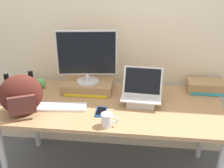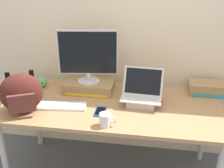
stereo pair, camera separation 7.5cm
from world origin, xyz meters
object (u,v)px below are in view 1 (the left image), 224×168
plush_toy (40,83)px  cell_phone (101,112)px  desktop_monitor (87,56)px  toner_box_cyan (205,86)px  open_laptop (142,97)px  messenger_backpack (21,95)px  external_keyboard (59,107)px  coffee_mug (107,120)px  toner_box_yellow (88,86)px

plush_toy → cell_phone: bearing=-30.8°
desktop_monitor → toner_box_cyan: desktop_monitor is taller
open_laptop → messenger_backpack: (-0.90, -0.25, 0.10)m
cell_phone → toner_box_cyan: size_ratio=0.46×
cell_phone → open_laptop: bearing=31.1°
messenger_backpack → cell_phone: size_ratio=2.53×
cell_phone → toner_box_cyan: toner_box_cyan is taller
external_keyboard → coffee_mug: size_ratio=3.55×
open_laptop → external_keyboard: open_laptop is taller
messenger_backpack → toner_box_cyan: (1.46, 0.53, -0.11)m
desktop_monitor → toner_box_cyan: (1.03, 0.11, -0.28)m
messenger_backpack → cell_phone: messenger_backpack is taller
open_laptop → messenger_backpack: size_ratio=0.88×
external_keyboard → messenger_backpack: messenger_backpack is taller
toner_box_cyan → coffee_mug: bearing=-141.0°
toner_box_yellow → cell_phone: (0.17, -0.35, -0.04)m
external_keyboard → toner_box_cyan: bearing=14.4°
toner_box_yellow → toner_box_cyan: bearing=5.9°
cell_phone → toner_box_yellow: bearing=115.9°
external_keyboard → open_laptop: bearing=8.0°
toner_box_yellow → toner_box_cyan: size_ratio=1.35×
messenger_backpack → external_keyboard: bearing=-2.5°
coffee_mug → cell_phone: size_ratio=0.85×
messenger_backpack → plush_toy: bearing=67.9°
open_laptop → cell_phone: (-0.31, -0.18, -0.05)m
desktop_monitor → toner_box_yellow: bearing=92.7°
toner_box_yellow → external_keyboard: size_ratio=0.97×
toner_box_cyan → plush_toy: bearing=-176.2°
open_laptop → messenger_backpack: 0.94m
plush_toy → coffee_mug: bearing=-38.4°
messenger_backpack → cell_phone: (0.59, 0.07, -0.15)m
messenger_backpack → plush_toy: 0.45m
toner_box_yellow → messenger_backpack: messenger_backpack is taller
plush_toy → toner_box_cyan: 1.48m
messenger_backpack → coffee_mug: size_ratio=2.99×
toner_box_yellow → open_laptop: (0.47, -0.17, 0.02)m
external_keyboard → desktop_monitor: bearing=56.3°
open_laptop → coffee_mug: 0.43m
coffee_mug → cell_phone: (-0.07, 0.18, -0.04)m
cell_phone → plush_toy: 0.71m
plush_toy → toner_box_yellow: bearing=-1.3°
coffee_mug → plush_toy: size_ratio=1.37×
open_laptop → toner_box_cyan: (0.56, 0.28, -0.01)m
desktop_monitor → messenger_backpack: size_ratio=1.35×
plush_toy → toner_box_cyan: size_ratio=0.29×
desktop_monitor → plush_toy: 0.52m
toner_box_yellow → messenger_backpack: bearing=-134.9°
open_laptop → toner_box_cyan: bearing=30.2°
desktop_monitor → open_laptop: (0.47, -0.17, -0.27)m
open_laptop → coffee_mug: size_ratio=2.63×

